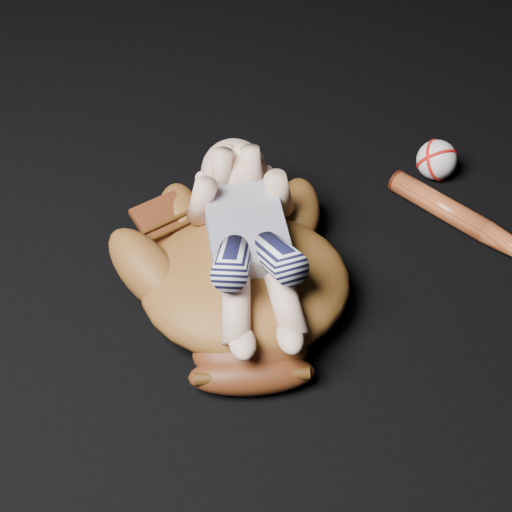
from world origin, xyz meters
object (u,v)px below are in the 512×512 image
at_px(baseball, 437,160).
at_px(baseball_bat, 498,239).
at_px(newborn_baby, 249,237).
at_px(baseball_glove, 245,274).

bearing_deg(baseball, baseball_bat, -84.44).
distance_m(newborn_baby, baseball_bat, 0.42).
bearing_deg(baseball_bat, baseball, 95.56).
height_order(newborn_baby, baseball_bat, newborn_baby).
distance_m(baseball_bat, baseball, 0.20).
height_order(baseball_bat, baseball, baseball).
xyz_separation_m(baseball_glove, baseball_bat, (0.42, 0.02, -0.05)).
height_order(baseball_glove, baseball, baseball_glove).
height_order(newborn_baby, baseball, newborn_baby).
bearing_deg(newborn_baby, baseball_bat, 7.64).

